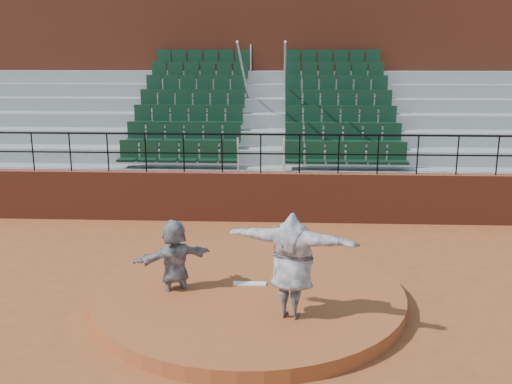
# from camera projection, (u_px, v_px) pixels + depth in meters

# --- Properties ---
(ground) EXTENTS (90.00, 90.00, 0.00)m
(ground) POSITION_uv_depth(u_px,v_px,m) (249.00, 301.00, 10.26)
(ground) COLOR #954921
(ground) RESTS_ON ground
(pitchers_mound) EXTENTS (5.50, 5.50, 0.25)m
(pitchers_mound) POSITION_uv_depth(u_px,v_px,m) (249.00, 294.00, 10.23)
(pitchers_mound) COLOR #9E4B23
(pitchers_mound) RESTS_ON ground
(pitching_rubber) EXTENTS (0.60, 0.15, 0.03)m
(pitching_rubber) POSITION_uv_depth(u_px,v_px,m) (250.00, 284.00, 10.35)
(pitching_rubber) COLOR white
(pitching_rubber) RESTS_ON pitchers_mound
(boundary_wall) EXTENTS (24.00, 0.30, 1.30)m
(boundary_wall) POSITION_uv_depth(u_px,v_px,m) (261.00, 197.00, 14.96)
(boundary_wall) COLOR maroon
(boundary_wall) RESTS_ON ground
(wall_railing) EXTENTS (24.04, 0.05, 1.03)m
(wall_railing) POSITION_uv_depth(u_px,v_px,m) (261.00, 145.00, 14.62)
(wall_railing) COLOR black
(wall_railing) RESTS_ON boundary_wall
(seating_deck) EXTENTS (24.00, 5.97, 4.63)m
(seating_deck) POSITION_uv_depth(u_px,v_px,m) (265.00, 145.00, 18.30)
(seating_deck) COLOR gray
(seating_deck) RESTS_ON ground
(press_box_facade) EXTENTS (24.00, 3.00, 7.10)m
(press_box_facade) POSITION_uv_depth(u_px,v_px,m) (269.00, 73.00, 21.63)
(press_box_facade) COLOR maroon
(press_box_facade) RESTS_ON ground
(pitcher) EXTENTS (2.19, 1.16, 1.72)m
(pitcher) POSITION_uv_depth(u_px,v_px,m) (292.00, 265.00, 8.91)
(pitcher) COLOR black
(pitcher) RESTS_ON pitchers_mound
(fielder) EXTENTS (1.47, 1.08, 1.53)m
(fielder) POSITION_uv_depth(u_px,v_px,m) (174.00, 261.00, 10.04)
(fielder) COLOR black
(fielder) RESTS_ON ground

